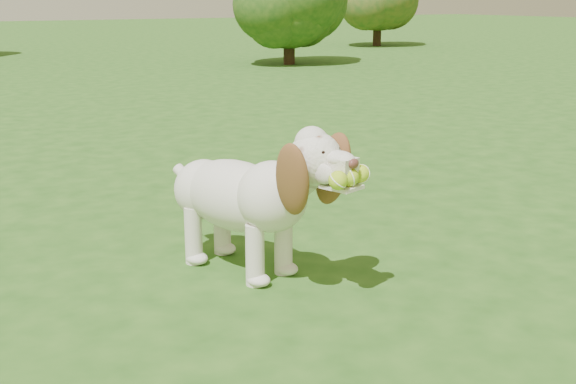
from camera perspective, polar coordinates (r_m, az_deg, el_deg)
ground at (r=3.91m, az=-2.16°, el=-4.02°), size 80.00×80.00×0.00m
dog at (r=3.37m, az=-2.97°, el=0.01°), size 0.61×1.15×0.76m
shrub_d at (r=14.37m, az=0.03°, el=14.01°), size 1.64×1.64×1.70m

